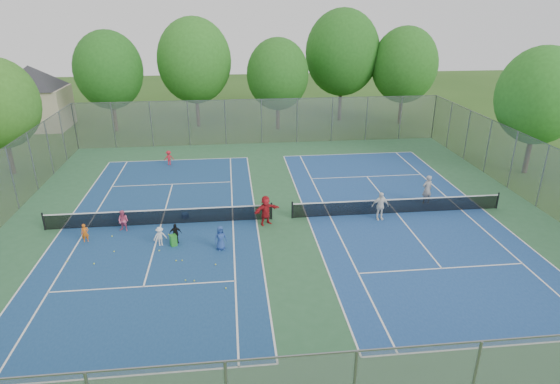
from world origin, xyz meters
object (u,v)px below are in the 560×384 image
at_px(net_right, 397,206).
at_px(ball_hopper, 173,240).
at_px(net_left, 160,217).
at_px(instructor, 427,190).
at_px(ball_crate, 185,216).

relative_size(net_right, ball_hopper, 20.63).
relative_size(net_left, instructor, 6.77).
bearing_deg(net_right, instructor, 27.78).
bearing_deg(net_right, ball_crate, 176.61).
xyz_separation_m(net_left, net_right, (14.00, 0.00, 0.00)).
distance_m(net_left, instructor, 16.37).
height_order(net_left, ball_crate, net_left).
bearing_deg(ball_crate, net_left, -150.30).
relative_size(net_right, ball_crate, 37.17).
bearing_deg(ball_crate, ball_hopper, -95.65).
distance_m(ball_crate, instructor, 15.03).
xyz_separation_m(net_right, instructor, (2.32, 1.22, 0.50)).
relative_size(net_right, instructor, 6.77).
xyz_separation_m(net_left, instructor, (16.32, 1.22, 0.50)).
bearing_deg(instructor, ball_hopper, 1.42).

